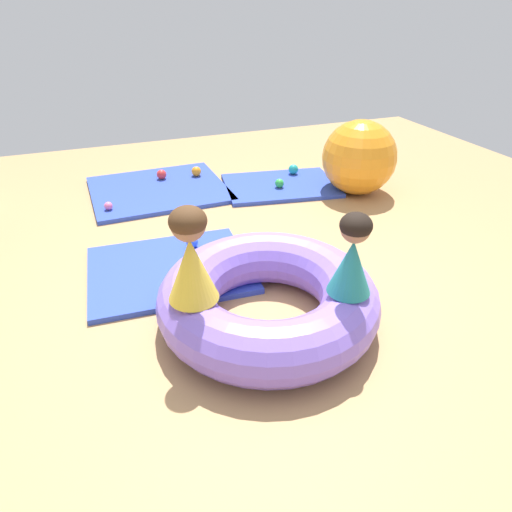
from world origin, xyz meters
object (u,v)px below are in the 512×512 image
(child_in_teal, at_px, (352,255))
(play_ball_orange, at_px, (196,171))
(exercise_ball_large, at_px, (359,158))
(inflatable_cushion, at_px, (268,298))
(child_in_yellow, at_px, (191,256))
(play_ball_blue, at_px, (192,242))
(play_ball_teal, at_px, (293,169))
(play_ball_red, at_px, (162,174))
(play_ball_green, at_px, (279,183))
(play_ball_pink, at_px, (108,206))

(child_in_teal, xyz_separation_m, play_ball_orange, (-0.14, 2.85, -0.48))
(exercise_ball_large, bearing_deg, inflatable_cushion, -134.89)
(child_in_yellow, height_order, child_in_teal, child_in_yellow)
(exercise_ball_large, bearing_deg, play_ball_blue, -161.72)
(child_in_teal, bearing_deg, inflatable_cushion, 58.54)
(child_in_yellow, bearing_deg, play_ball_teal, -10.57)
(play_ball_red, distance_m, exercise_ball_large, 2.03)
(play_ball_orange, bearing_deg, play_ball_blue, -105.47)
(inflatable_cushion, height_order, play_ball_green, inflatable_cushion)
(child_in_teal, relative_size, play_ball_orange, 4.50)
(play_ball_green, bearing_deg, play_ball_blue, -141.22)
(child_in_yellow, bearing_deg, child_in_teal, -81.35)
(child_in_teal, distance_m, play_ball_green, 2.35)
(exercise_ball_large, bearing_deg, child_in_yellow, -140.71)
(play_ball_orange, distance_m, play_ball_pink, 1.12)
(play_ball_blue, xyz_separation_m, exercise_ball_large, (1.83, 0.60, 0.27))
(play_ball_orange, xyz_separation_m, play_ball_red, (-0.36, 0.04, -0.00))
(inflatable_cushion, height_order, play_ball_teal, inflatable_cushion)
(play_ball_blue, xyz_separation_m, play_ball_orange, (0.42, 1.52, 0.01))
(child_in_yellow, relative_size, child_in_teal, 1.14)
(play_ball_blue, relative_size, play_ball_green, 1.00)
(play_ball_blue, distance_m, play_ball_orange, 1.58)
(play_ball_pink, bearing_deg, play_ball_teal, 7.39)
(play_ball_green, distance_m, play_ball_orange, 0.94)
(play_ball_orange, xyz_separation_m, exercise_ball_large, (1.41, -0.92, 0.27))
(play_ball_teal, height_order, play_ball_orange, play_ball_teal)
(child_in_teal, height_order, play_ball_green, child_in_teal)
(child_in_teal, distance_m, play_ball_teal, 2.72)
(play_ball_teal, xyz_separation_m, play_ball_green, (-0.30, -0.31, -0.01))
(play_ball_green, bearing_deg, inflatable_cushion, -115.26)
(play_ball_teal, distance_m, play_ball_orange, 1.05)
(play_ball_blue, height_order, play_ball_teal, play_ball_teal)
(play_ball_orange, bearing_deg, inflatable_cushion, -94.57)
(play_ball_blue, relative_size, play_ball_red, 0.90)
(play_ball_pink, bearing_deg, play_ball_blue, -60.46)
(play_ball_red, bearing_deg, inflatable_cushion, -86.41)
(child_in_teal, xyz_separation_m, play_ball_blue, (-0.56, 1.33, -0.49))
(play_ball_teal, bearing_deg, child_in_yellow, -125.82)
(play_ball_blue, relative_size, play_ball_orange, 0.88)
(play_ball_blue, height_order, play_ball_pink, play_ball_blue)
(child_in_teal, bearing_deg, play_ball_blue, 33.97)
(child_in_yellow, xyz_separation_m, play_ball_orange, (0.66, 2.61, -0.51))
(play_ball_orange, bearing_deg, exercise_ball_large, -33.11)
(inflatable_cushion, relative_size, play_ball_green, 14.54)
(play_ball_red, height_order, exercise_ball_large, exercise_ball_large)
(play_ball_pink, bearing_deg, play_ball_orange, 30.58)
(play_ball_teal, bearing_deg, play_ball_pink, -172.61)
(child_in_yellow, height_order, play_ball_orange, child_in_yellow)
(exercise_ball_large, bearing_deg, play_ball_teal, 124.26)
(play_ball_blue, xyz_separation_m, play_ball_pink, (-0.54, 0.95, -0.01))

